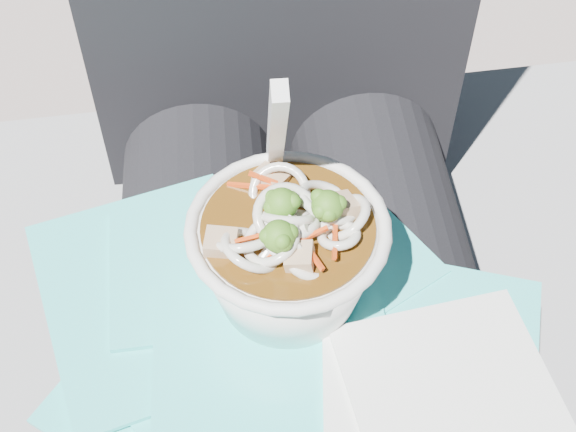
{
  "coord_description": "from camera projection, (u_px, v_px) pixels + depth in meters",
  "views": [
    {
      "loc": [
        -0.04,
        -0.32,
        1.11
      ],
      "look_at": [
        -0.01,
        0.0,
        0.71
      ],
      "focal_mm": 50.0,
      "sensor_mm": 36.0,
      "label": 1
    }
  ],
  "objects": [
    {
      "name": "lap",
      "position": [
        306.0,
        356.0,
        0.65
      ],
      "size": [
        0.31,
        0.48,
        0.15
      ],
      "color": "black",
      "rests_on": "stone_ledge"
    },
    {
      "name": "person_body",
      "position": [
        295.0,
        248.0,
        0.69
      ],
      "size": [
        0.34,
        0.94,
        1.0
      ],
      "color": "black",
      "rests_on": "ground"
    },
    {
      "name": "plastic_bag",
      "position": [
        286.0,
        348.0,
        0.56
      ],
      "size": [
        0.39,
        0.31,
        0.02
      ],
      "color": "#31CDC9",
      "rests_on": "lap"
    },
    {
      "name": "stone_ledge",
      "position": [
        289.0,
        372.0,
        0.98
      ],
      "size": [
        1.03,
        0.56,
        0.46
      ],
      "primitive_type": "cube",
      "rotation": [
        0.0,
        0.0,
        0.06
      ],
      "color": "slate",
      "rests_on": "ground"
    },
    {
      "name": "napkins",
      "position": [
        440.0,
        407.0,
        0.52
      ],
      "size": [
        0.17,
        0.17,
        0.01
      ],
      "color": "silver",
      "rests_on": "plastic_bag"
    },
    {
      "name": "udon_bowl",
      "position": [
        288.0,
        250.0,
        0.54
      ],
      "size": [
        0.15,
        0.15,
        0.19
      ],
      "color": "white",
      "rests_on": "plastic_bag"
    }
  ]
}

